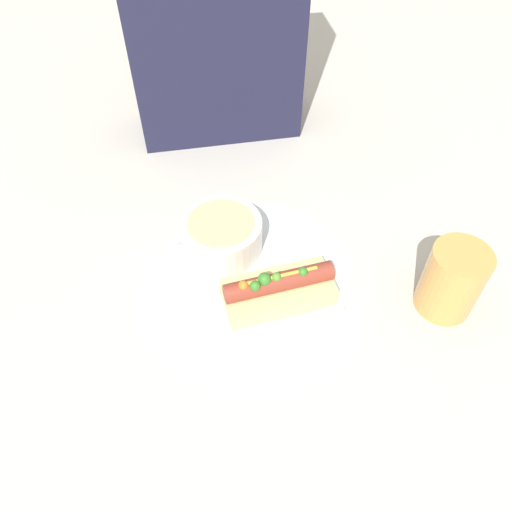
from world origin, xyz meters
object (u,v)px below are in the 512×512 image
at_px(hot_dog, 278,289).
at_px(soup_bowl, 222,234).
at_px(drinking_glass, 452,281).
at_px(spoon, 192,260).

height_order(hot_dog, soup_bowl, hot_dog).
bearing_deg(hot_dog, drinking_glass, -14.87).
height_order(soup_bowl, spoon, soup_bowl).
height_order(soup_bowl, drinking_glass, drinking_glass).
height_order(hot_dog, drinking_glass, drinking_glass).
bearing_deg(soup_bowl, hot_dog, -60.51).
distance_m(hot_dog, spoon, 0.14).
bearing_deg(hot_dog, soup_bowl, 113.71).
bearing_deg(drinking_glass, hot_dog, 170.91).
xyz_separation_m(hot_dog, drinking_glass, (0.22, -0.04, 0.01)).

